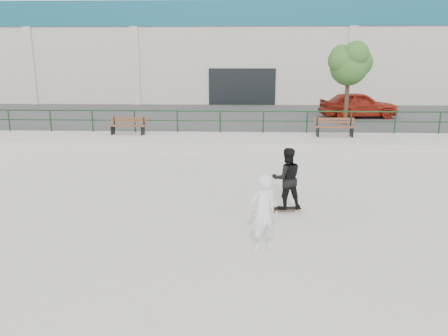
{
  "coord_description": "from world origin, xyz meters",
  "views": [
    {
      "loc": [
        0.0,
        -9.31,
        3.77
      ],
      "look_at": [
        -0.46,
        2.0,
        0.97
      ],
      "focal_mm": 35.0,
      "sensor_mm": 36.0,
      "label": 1
    }
  ],
  "objects_px": {
    "skateboard": "(286,209)",
    "standing_skater": "(287,178)",
    "tree": "(350,62)",
    "seated_skater": "(263,213)",
    "red_car": "(358,105)",
    "bench_left": "(128,126)",
    "bench_right": "(334,127)"
  },
  "relations": [
    {
      "from": "bench_left",
      "to": "seated_skater",
      "type": "bearing_deg",
      "value": -60.23
    },
    {
      "from": "bench_right",
      "to": "standing_skater",
      "type": "xyz_separation_m",
      "value": [
        -2.95,
        -8.62,
        -0.03
      ]
    },
    {
      "from": "seated_skater",
      "to": "bench_right",
      "type": "bearing_deg",
      "value": -134.75
    },
    {
      "from": "red_car",
      "to": "seated_skater",
      "type": "bearing_deg",
      "value": 154.82
    },
    {
      "from": "bench_left",
      "to": "bench_right",
      "type": "distance_m",
      "value": 9.25
    },
    {
      "from": "bench_right",
      "to": "red_car",
      "type": "height_order",
      "value": "red_car"
    },
    {
      "from": "bench_right",
      "to": "seated_skater",
      "type": "bearing_deg",
      "value": -108.3
    },
    {
      "from": "bench_left",
      "to": "tree",
      "type": "xyz_separation_m",
      "value": [
        10.59,
        3.51,
        2.78
      ]
    },
    {
      "from": "tree",
      "to": "seated_skater",
      "type": "distance_m",
      "value": 15.75
    },
    {
      "from": "seated_skater",
      "to": "standing_skater",
      "type": "bearing_deg",
      "value": -133.02
    },
    {
      "from": "bench_right",
      "to": "seated_skater",
      "type": "height_order",
      "value": "seated_skater"
    },
    {
      "from": "bench_right",
      "to": "red_car",
      "type": "xyz_separation_m",
      "value": [
        2.7,
        6.61,
        0.35
      ]
    },
    {
      "from": "bench_left",
      "to": "seated_skater",
      "type": "xyz_separation_m",
      "value": [
        5.6,
        -11.14,
        -0.08
      ]
    },
    {
      "from": "bench_left",
      "to": "tree",
      "type": "bearing_deg",
      "value": 21.47
    },
    {
      "from": "tree",
      "to": "standing_skater",
      "type": "height_order",
      "value": "tree"
    },
    {
      "from": "skateboard",
      "to": "standing_skater",
      "type": "relative_size",
      "value": 0.51
    },
    {
      "from": "seated_skater",
      "to": "tree",
      "type": "bearing_deg",
      "value": -135.18
    },
    {
      "from": "bench_right",
      "to": "skateboard",
      "type": "distance_m",
      "value": 9.15
    },
    {
      "from": "tree",
      "to": "standing_skater",
      "type": "bearing_deg",
      "value": -109.22
    },
    {
      "from": "bench_right",
      "to": "seated_skater",
      "type": "distance_m",
      "value": 11.56
    },
    {
      "from": "tree",
      "to": "skateboard",
      "type": "relative_size",
      "value": 5.26
    },
    {
      "from": "red_car",
      "to": "skateboard",
      "type": "bearing_deg",
      "value": 154.34
    },
    {
      "from": "skateboard",
      "to": "standing_skater",
      "type": "bearing_deg",
      "value": 80.02
    },
    {
      "from": "bench_left",
      "to": "standing_skater",
      "type": "xyz_separation_m",
      "value": [
        6.3,
        -8.8,
        -0.0
      ]
    },
    {
      "from": "red_car",
      "to": "bench_left",
      "type": "bearing_deg",
      "value": 113.0
    },
    {
      "from": "standing_skater",
      "to": "tree",
      "type": "bearing_deg",
      "value": -118.36
    },
    {
      "from": "tree",
      "to": "skateboard",
      "type": "distance_m",
      "value": 13.52
    },
    {
      "from": "red_car",
      "to": "tree",
      "type": "bearing_deg",
      "value": 149.85
    },
    {
      "from": "bench_left",
      "to": "red_car",
      "type": "xyz_separation_m",
      "value": [
        11.94,
        6.44,
        0.37
      ]
    },
    {
      "from": "bench_left",
      "to": "skateboard",
      "type": "bearing_deg",
      "value": -51.28
    },
    {
      "from": "tree",
      "to": "seated_skater",
      "type": "xyz_separation_m",
      "value": [
        -4.99,
        -14.66,
        -2.87
      ]
    },
    {
      "from": "bench_left",
      "to": "seated_skater",
      "type": "relative_size",
      "value": 1.06
    }
  ]
}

